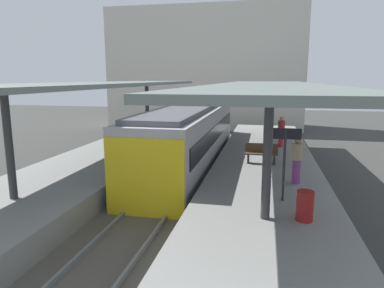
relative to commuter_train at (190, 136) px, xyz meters
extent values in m
plane|color=#383835|center=(0.00, -3.27, -1.73)|extent=(80.00, 80.00, 0.00)
cube|color=gray|center=(-3.80, -3.27, -1.23)|extent=(4.40, 28.00, 1.00)
cube|color=gray|center=(3.80, -3.27, -1.23)|extent=(4.40, 28.00, 1.00)
cube|color=#59544C|center=(0.00, -3.27, -1.63)|extent=(3.20, 28.00, 0.20)
cube|color=slate|center=(-0.72, -3.27, -1.46)|extent=(0.08, 28.00, 0.14)
cube|color=slate|center=(0.72, -3.27, -1.46)|extent=(0.08, 28.00, 0.14)
cube|color=#ADADB2|center=(0.00, 0.03, -0.08)|extent=(2.70, 13.83, 2.90)
cube|color=yellow|center=(0.00, -6.91, -0.23)|extent=(2.65, 0.08, 2.60)
cube|color=black|center=(-1.37, 0.03, 0.27)|extent=(0.04, 12.72, 0.76)
cube|color=black|center=(1.37, 0.03, 0.27)|extent=(0.04, 12.72, 0.76)
cube|color=#515156|center=(0.00, 0.03, 1.47)|extent=(2.16, 13.14, 0.20)
cylinder|color=#333335|center=(-3.80, -8.17, 0.92)|extent=(0.24, 0.24, 3.29)
cylinder|color=#333335|center=(-3.80, 4.43, 0.92)|extent=(0.24, 0.24, 3.29)
cube|color=slate|center=(-3.80, -1.87, 2.64)|extent=(4.18, 21.00, 0.16)
cylinder|color=#333335|center=(3.80, -8.17, 0.91)|extent=(0.24, 0.24, 3.27)
cylinder|color=#333335|center=(3.80, 4.43, 0.91)|extent=(0.24, 0.24, 3.27)
cube|color=slate|center=(3.80, -1.87, 2.62)|extent=(4.18, 21.00, 0.16)
cube|color=black|center=(3.06, -2.08, -0.53)|extent=(0.08, 0.32, 0.40)
cube|color=black|center=(4.16, -2.08, -0.53)|extent=(0.08, 0.32, 0.40)
cube|color=#4C3823|center=(3.61, -2.08, -0.30)|extent=(1.40, 0.40, 0.06)
cube|color=#4C3823|center=(3.61, -1.90, -0.07)|extent=(1.40, 0.06, 0.40)
cylinder|color=#262628|center=(4.31, -6.68, 0.37)|extent=(0.08, 0.08, 2.20)
cube|color=black|center=(4.31, -6.68, 1.32)|extent=(0.90, 0.06, 0.32)
cylinder|color=maroon|center=(4.80, -8.12, -0.33)|extent=(0.44, 0.44, 0.80)
cylinder|color=maroon|center=(4.59, 1.93, -0.32)|extent=(0.28, 0.28, 0.82)
cylinder|color=maroon|center=(4.59, 1.93, 0.39)|extent=(0.36, 0.36, 0.61)
sphere|color=tan|center=(4.59, 1.93, 0.81)|extent=(0.22, 0.22, 0.22)
cylinder|color=navy|center=(3.83, 0.23, -0.30)|extent=(0.28, 0.28, 0.86)
cylinder|color=#998460|center=(3.83, 0.23, 0.41)|extent=(0.36, 0.36, 0.57)
sphere|color=beige|center=(3.83, 0.23, 0.81)|extent=(0.22, 0.22, 0.22)
cylinder|color=#7A337A|center=(4.85, -4.77, -0.30)|extent=(0.28, 0.28, 0.85)
cylinder|color=#998460|center=(4.85, -4.77, 0.41)|extent=(0.36, 0.36, 0.58)
sphere|color=#936B4C|center=(4.85, -4.77, 0.81)|extent=(0.22, 0.22, 0.22)
cube|color=beige|center=(-1.99, 16.73, 3.77)|extent=(18.00, 6.00, 11.00)
camera|label=1|loc=(3.70, -17.07, 2.92)|focal=32.57mm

